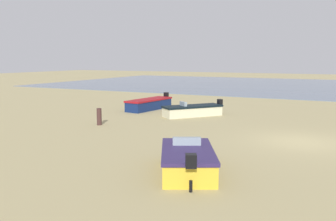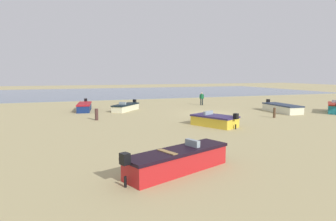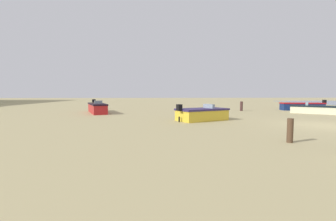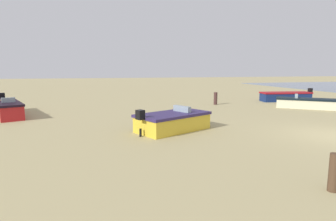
{
  "view_description": "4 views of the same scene",
  "coord_description": "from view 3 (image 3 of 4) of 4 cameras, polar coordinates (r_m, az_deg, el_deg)",
  "views": [
    {
      "loc": [
        -1.74,
        17.27,
        3.83
      ],
      "look_at": [
        6.81,
        0.07,
        1.05
      ],
      "focal_mm": 38.36,
      "sensor_mm": 36.0,
      "label": 1
    },
    {
      "loc": [
        13.44,
        25.42,
        3.9
      ],
      "look_at": [
        5.83,
        4.18,
        1.04
      ],
      "focal_mm": 30.76,
      "sensor_mm": 36.0,
      "label": 2
    },
    {
      "loc": [
        -12.32,
        9.57,
        1.83
      ],
      "look_at": [
        4.43,
        8.65,
        0.56
      ],
      "focal_mm": 24.47,
      "sensor_mm": 36.0,
      "label": 3
    },
    {
      "loc": [
        -9.05,
        9.8,
        2.8
      ],
      "look_at": [
        5.85,
        5.89,
        0.48
      ],
      "focal_mm": 29.44,
      "sensor_mm": 36.0,
      "label": 4
    }
  ],
  "objects": [
    {
      "name": "boat_yellow_0",
      "position": [
        15.61,
        8.46,
        -0.91
      ],
      "size": [
        3.06,
        3.81,
        1.13
      ],
      "rotation": [
        0.0,
        0.0,
        3.6
      ],
      "color": "gold",
      "rests_on": "ground"
    },
    {
      "name": "ground_plane",
      "position": [
        15.7,
        34.5,
        -3.13
      ],
      "size": [
        160.0,
        160.0,
        0.0
      ],
      "primitive_type": "plane",
      "color": "tan"
    },
    {
      "name": "boat_navy_5",
      "position": [
        28.7,
        30.42,
        0.9
      ],
      "size": [
        1.89,
        4.66,
        1.14
      ],
      "rotation": [
        0.0,
        0.0,
        6.15
      ],
      "color": "navy",
      "rests_on": "ground"
    },
    {
      "name": "boat_red_4",
      "position": [
        22.32,
        -17.22,
        0.61
      ],
      "size": [
        4.97,
        2.89,
        1.22
      ],
      "rotation": [
        0.0,
        0.0,
        1.95
      ],
      "color": "red",
      "rests_on": "ground"
    },
    {
      "name": "mooring_post_near_water",
      "position": [
        9.64,
        28.13,
        -4.41
      ],
      "size": [
        0.22,
        0.22,
        0.9
      ],
      "primitive_type": "cylinder",
      "color": "#4D3624",
      "rests_on": "ground"
    },
    {
      "name": "boat_cream_2",
      "position": [
        24.46,
        32.96,
        0.22
      ],
      "size": [
        3.56,
        3.96,
        1.05
      ],
      "rotation": [
        0.0,
        0.0,
        5.6
      ],
      "color": "beige",
      "rests_on": "ground"
    },
    {
      "name": "mooring_post_mid_beach",
      "position": [
        25.01,
        17.82,
        1.04
      ],
      "size": [
        0.28,
        0.28,
        0.98
      ],
      "primitive_type": "cylinder",
      "color": "#442A28",
      "rests_on": "ground"
    }
  ]
}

